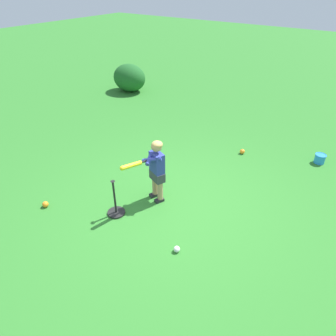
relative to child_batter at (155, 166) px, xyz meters
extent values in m
plane|color=#2D7528|center=(0.40, 0.08, -0.65)|extent=(40.00, 40.00, 0.00)
cube|color=#232328|center=(0.08, -0.02, -0.63)|extent=(0.14, 0.17, 0.05)
cylinder|color=tan|center=(0.09, 0.00, -0.44)|extent=(0.09, 0.09, 0.34)
cube|color=#232328|center=(-0.08, 0.04, -0.63)|extent=(0.14, 0.17, 0.05)
cylinder|color=tan|center=(-0.07, 0.06, -0.44)|extent=(0.09, 0.09, 0.34)
cube|color=#383842|center=(0.01, 0.03, -0.19)|extent=(0.31, 0.24, 0.16)
cube|color=#2D3893|center=(0.01, 0.03, 0.06)|extent=(0.29, 0.23, 0.34)
sphere|color=tan|center=(0.01, 0.03, 0.34)|extent=(0.17, 0.17, 0.17)
ellipsoid|color=tan|center=(0.01, 0.04, 0.37)|extent=(0.23, 0.23, 0.11)
sphere|color=yellow|center=(-0.04, -0.10, 0.15)|extent=(0.04, 0.04, 0.04)
cylinder|color=black|center=(-0.06, -0.19, 0.16)|extent=(0.05, 0.14, 0.05)
cylinder|color=yellow|center=(-0.11, -0.42, 0.20)|extent=(0.14, 0.35, 0.11)
sphere|color=yellow|center=(-0.14, -0.59, 0.22)|extent=(0.07, 0.07, 0.07)
cylinder|color=#2D3893|center=(0.00, -0.08, 0.16)|extent=(0.31, 0.18, 0.14)
cylinder|color=#2D3893|center=(-0.06, -0.05, 0.16)|extent=(0.17, 0.31, 0.14)
sphere|color=white|center=(0.92, -0.75, -0.61)|extent=(0.09, 0.09, 0.09)
sphere|color=orange|center=(-1.34, -1.20, -0.60)|extent=(0.10, 0.10, 0.10)
sphere|color=orange|center=(0.55, 2.26, -0.60)|extent=(0.10, 0.10, 0.10)
cylinder|color=black|center=(-0.29, -0.65, -0.64)|extent=(0.28, 0.28, 0.03)
cylinder|color=black|center=(-0.29, -0.65, -0.35)|extent=(0.03, 0.03, 0.55)
cone|color=black|center=(-0.29, -0.65, -0.05)|extent=(0.07, 0.07, 0.04)
cylinder|color=#2884DB|center=(1.95, 2.81, -0.56)|extent=(0.20, 0.20, 0.18)
torus|color=#2884DB|center=(1.95, 2.81, -0.47)|extent=(0.22, 0.22, 0.02)
ellipsoid|color=#1E5B23|center=(-4.03, 3.93, -0.23)|extent=(1.07, 0.86, 0.84)
camera|label=1|loc=(2.52, -3.20, 2.58)|focal=32.85mm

